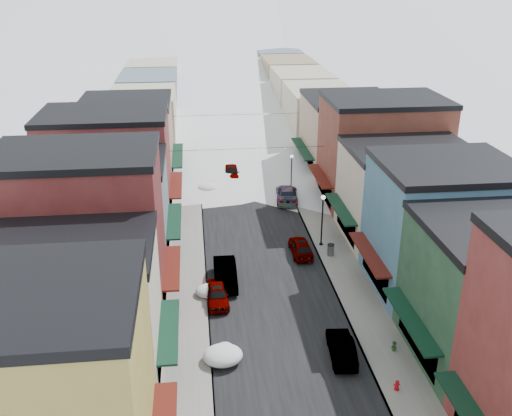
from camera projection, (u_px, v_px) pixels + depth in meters
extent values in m
cube|color=black|center=(234.00, 149.00, 80.46)|extent=(10.00, 160.00, 0.01)
cube|color=gray|center=(187.00, 150.00, 79.76)|extent=(3.20, 160.00, 0.15)
cube|color=gray|center=(280.00, 147.00, 81.10)|extent=(3.20, 160.00, 0.15)
cube|color=slate|center=(198.00, 150.00, 79.91)|extent=(0.10, 160.00, 0.15)
cube|color=slate|center=(270.00, 148.00, 80.95)|extent=(0.10, 160.00, 0.15)
cube|color=gold|center=(35.00, 406.00, 25.72)|extent=(10.00, 8.50, 11.00)
cube|color=black|center=(14.00, 296.00, 23.48)|extent=(10.20, 8.70, 0.50)
cube|color=beige|center=(72.00, 318.00, 33.89)|extent=(10.00, 8.00, 9.00)
cube|color=black|center=(62.00, 247.00, 32.04)|extent=(10.20, 8.20, 0.50)
cube|color=black|center=(169.00, 330.00, 34.97)|extent=(1.20, 6.80, 0.15)
cube|color=maroon|center=(83.00, 237.00, 40.57)|extent=(11.00, 8.00, 12.00)
cube|color=black|center=(72.00, 153.00, 38.14)|extent=(11.20, 8.20, 0.50)
cube|color=#55160E|center=(172.00, 267.00, 42.29)|extent=(1.20, 6.80, 0.15)
cube|color=slate|center=(108.00, 213.00, 49.09)|extent=(10.00, 9.00, 8.50)
cube|color=black|center=(103.00, 163.00, 47.33)|extent=(10.20, 9.20, 0.50)
cube|color=black|center=(174.00, 221.00, 50.07)|extent=(1.20, 7.65, 0.15)
cube|color=maroon|center=(108.00, 168.00, 56.83)|extent=(12.00, 9.00, 10.50)
cube|color=black|center=(102.00, 114.00, 54.68)|extent=(12.20, 9.20, 0.50)
cube|color=#55160E|center=(176.00, 185.00, 58.30)|extent=(1.20, 7.65, 0.15)
cube|color=#977D63|center=(128.00, 144.00, 66.28)|extent=(10.00, 11.00, 9.50)
cube|color=black|center=(124.00, 102.00, 64.33)|extent=(10.20, 11.20, 0.50)
cube|color=black|center=(178.00, 155.00, 67.45)|extent=(1.20, 9.35, 0.15)
cube|color=#22472E|center=(498.00, 296.00, 36.13)|extent=(10.00, 9.00, 9.00)
cube|color=black|center=(511.00, 229.00, 34.28)|extent=(10.20, 9.20, 0.50)
cube|color=black|center=(411.00, 319.00, 36.06)|extent=(1.20, 7.65, 0.15)
cube|color=teal|center=(441.00, 229.00, 44.17)|extent=(10.00, 9.00, 10.00)
cube|color=black|center=(450.00, 165.00, 42.12)|extent=(10.20, 9.20, 0.50)
cube|color=#55160E|center=(369.00, 254.00, 44.30)|extent=(1.20, 7.65, 0.15)
cube|color=beige|center=(405.00, 196.00, 52.75)|extent=(11.00, 9.00, 8.50)
cube|color=black|center=(411.00, 149.00, 50.99)|extent=(11.20, 9.20, 0.50)
cube|color=black|center=(340.00, 209.00, 52.54)|extent=(1.20, 7.65, 0.15)
cube|color=maroon|center=(382.00, 153.00, 60.55)|extent=(12.00, 9.00, 11.00)
cube|color=black|center=(386.00, 100.00, 58.30)|extent=(12.20, 9.20, 0.50)
cube|color=#55160E|center=(320.00, 176.00, 60.77)|extent=(1.20, 7.65, 0.15)
cube|color=tan|center=(347.00, 137.00, 69.99)|extent=(10.00, 11.00, 9.00)
cube|color=black|center=(350.00, 99.00, 68.13)|extent=(10.20, 11.20, 0.50)
cube|color=black|center=(302.00, 149.00, 69.92)|extent=(1.20, 9.35, 0.15)
cube|color=gray|center=(143.00, 121.00, 79.45)|extent=(9.00, 13.00, 8.00)
cube|color=gray|center=(319.00, 116.00, 82.01)|extent=(9.00, 13.00, 8.00)
cube|color=gray|center=(149.00, 99.00, 92.26)|extent=(9.00, 13.00, 8.00)
cube|color=gray|center=(301.00, 96.00, 94.82)|extent=(9.00, 13.00, 8.00)
cube|color=gray|center=(154.00, 83.00, 105.07)|extent=(9.00, 13.00, 8.00)
cube|color=gray|center=(288.00, 80.00, 107.63)|extent=(9.00, 13.00, 8.00)
cube|color=gray|center=(158.00, 71.00, 117.88)|extent=(9.00, 13.00, 8.00)
cube|color=gray|center=(277.00, 68.00, 120.44)|extent=(9.00, 13.00, 8.00)
cube|color=silver|center=(203.00, 15.00, 229.10)|extent=(360.00, 40.00, 12.00)
cylinder|color=black|center=(248.00, 149.00, 59.74)|extent=(16.40, 0.04, 0.04)
cylinder|color=black|center=(236.00, 115.00, 73.47)|extent=(16.40, 0.04, 0.04)
imported|color=gray|center=(217.00, 295.00, 43.51)|extent=(1.77, 4.11, 1.38)
imported|color=black|center=(225.00, 274.00, 46.15)|extent=(1.81, 5.13, 1.69)
imported|color=#ACAEB5|center=(208.00, 165.00, 71.39)|extent=(2.62, 5.92, 1.69)
imported|color=black|center=(342.00, 348.00, 37.41)|extent=(1.86, 4.45, 1.43)
imported|color=gray|center=(301.00, 247.00, 50.81)|extent=(1.77, 4.34, 1.48)
imported|color=black|center=(287.00, 194.00, 62.51)|extent=(2.97, 5.89, 1.64)
imported|color=#A5A9AD|center=(231.00, 172.00, 68.97)|extent=(2.11, 4.94, 1.66)
imported|color=silver|center=(247.00, 138.00, 83.34)|extent=(2.63, 5.25, 1.43)
cylinder|color=red|center=(396.00, 389.00, 34.51)|extent=(0.31, 0.31, 0.09)
cylinder|color=red|center=(397.00, 386.00, 34.42)|extent=(0.22, 0.22, 0.54)
sphere|color=red|center=(397.00, 382.00, 34.30)|extent=(0.23, 0.23, 0.23)
cylinder|color=red|center=(397.00, 385.00, 34.39)|extent=(0.40, 0.09, 0.09)
cylinder|color=#5D6062|center=(331.00, 250.00, 50.43)|extent=(0.59, 0.59, 1.01)
cylinder|color=black|center=(331.00, 245.00, 50.22)|extent=(0.63, 0.63, 0.07)
cylinder|color=black|center=(321.00, 244.00, 52.55)|extent=(0.34, 0.34, 0.11)
cylinder|color=black|center=(322.00, 222.00, 51.70)|extent=(0.14, 0.14, 4.51)
sphere|color=white|center=(323.00, 197.00, 50.75)|extent=(0.41, 0.41, 0.41)
cylinder|color=black|center=(291.00, 190.00, 65.14)|extent=(0.30, 0.30, 0.10)
cylinder|color=black|center=(291.00, 174.00, 64.38)|extent=(0.12, 0.12, 3.99)
sphere|color=white|center=(292.00, 156.00, 63.54)|extent=(0.36, 0.36, 0.36)
imported|color=#305024|center=(394.00, 346.00, 37.95)|extent=(0.45, 0.45, 0.65)
ellipsoid|color=white|center=(223.00, 355.00, 36.91)|extent=(2.61, 2.21, 1.11)
ellipsoid|color=white|center=(225.00, 347.00, 38.14)|extent=(1.12, 1.01, 0.56)
ellipsoid|color=white|center=(209.00, 291.00, 44.48)|extent=(2.14, 1.81, 0.90)
ellipsoid|color=white|center=(211.00, 285.00, 45.69)|extent=(0.91, 0.82, 0.46)
ellipsoid|color=white|center=(207.00, 188.00, 65.00)|extent=(2.41, 2.04, 1.02)
ellipsoid|color=white|center=(209.00, 186.00, 66.22)|extent=(1.03, 0.93, 0.51)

